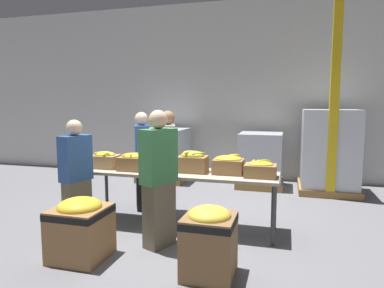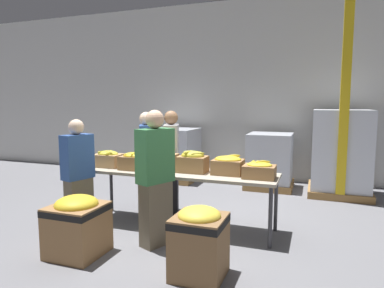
{
  "view_description": "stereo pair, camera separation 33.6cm",
  "coord_description": "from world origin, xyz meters",
  "px_view_note": "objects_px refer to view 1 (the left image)",
  "views": [
    {
      "loc": [
        1.43,
        -4.4,
        1.73
      ],
      "look_at": [
        0.18,
        0.03,
        1.17
      ],
      "focal_mm": 32.0,
      "sensor_mm": 36.0,
      "label": 1
    },
    {
      "loc": [
        1.75,
        -4.3,
        1.73
      ],
      "look_at": [
        0.18,
        0.03,
        1.17
      ],
      "focal_mm": 32.0,
      "sensor_mm": 36.0,
      "label": 2
    }
  ],
  "objects_px": {
    "banana_box_2": "(162,160)",
    "volunteer_3": "(76,178)",
    "volunteer_2": "(142,161)",
    "pallet_stack_1": "(260,160)",
    "banana_box_3": "(193,161)",
    "volunteer_0": "(168,163)",
    "volunteer_1": "(159,180)",
    "banana_box_5": "(260,169)",
    "support_pillar": "(335,87)",
    "sorting_table": "(179,175)",
    "donation_bin_1": "(209,239)",
    "donation_bin_0": "(80,226)",
    "banana_box_4": "(228,164)",
    "banana_box_1": "(134,161)",
    "pallet_stack_0": "(165,155)",
    "banana_box_0": "(105,160)",
    "pallet_stack_2": "(329,152)"
  },
  "relations": [
    {
      "from": "pallet_stack_1",
      "to": "banana_box_1",
      "type": "bearing_deg",
      "value": -119.13
    },
    {
      "from": "banana_box_1",
      "to": "volunteer_1",
      "type": "height_order",
      "value": "volunteer_1"
    },
    {
      "from": "banana_box_2",
      "to": "pallet_stack_1",
      "type": "height_order",
      "value": "pallet_stack_1"
    },
    {
      "from": "sorting_table",
      "to": "pallet_stack_2",
      "type": "distance_m",
      "value": 3.43
    },
    {
      "from": "banana_box_3",
      "to": "support_pillar",
      "type": "xyz_separation_m",
      "value": [
        2.01,
        2.13,
        1.06
      ]
    },
    {
      "from": "volunteer_0",
      "to": "volunteer_3",
      "type": "relative_size",
      "value": 1.06
    },
    {
      "from": "volunteer_3",
      "to": "donation_bin_1",
      "type": "bearing_deg",
      "value": -92.41
    },
    {
      "from": "volunteer_2",
      "to": "volunteer_3",
      "type": "height_order",
      "value": "volunteer_2"
    },
    {
      "from": "volunteer_3",
      "to": "donation_bin_1",
      "type": "relative_size",
      "value": 2.11
    },
    {
      "from": "sorting_table",
      "to": "banana_box_4",
      "type": "distance_m",
      "value": 0.71
    },
    {
      "from": "volunteer_0",
      "to": "volunteer_1",
      "type": "relative_size",
      "value": 0.98
    },
    {
      "from": "volunteer_1",
      "to": "donation_bin_0",
      "type": "bearing_deg",
      "value": 151.11
    },
    {
      "from": "sorting_table",
      "to": "volunteer_0",
      "type": "relative_size",
      "value": 1.68
    },
    {
      "from": "volunteer_2",
      "to": "banana_box_5",
      "type": "bearing_deg",
      "value": 43.03
    },
    {
      "from": "donation_bin_0",
      "to": "pallet_stack_0",
      "type": "bearing_deg",
      "value": 96.73
    },
    {
      "from": "volunteer_2",
      "to": "volunteer_3",
      "type": "bearing_deg",
      "value": -44.17
    },
    {
      "from": "banana_box_3",
      "to": "pallet_stack_0",
      "type": "relative_size",
      "value": 0.34
    },
    {
      "from": "sorting_table",
      "to": "volunteer_1",
      "type": "bearing_deg",
      "value": -92.69
    },
    {
      "from": "sorting_table",
      "to": "volunteer_3",
      "type": "height_order",
      "value": "volunteer_3"
    },
    {
      "from": "banana_box_0",
      "to": "banana_box_3",
      "type": "height_order",
      "value": "banana_box_3"
    },
    {
      "from": "banana_box_0",
      "to": "pallet_stack_0",
      "type": "bearing_deg",
      "value": 92.02
    },
    {
      "from": "volunteer_3",
      "to": "donation_bin_0",
      "type": "distance_m",
      "value": 0.87
    },
    {
      "from": "volunteer_3",
      "to": "donation_bin_1",
      "type": "height_order",
      "value": "volunteer_3"
    },
    {
      "from": "banana_box_2",
      "to": "banana_box_5",
      "type": "xyz_separation_m",
      "value": [
        1.36,
        -0.08,
        -0.05
      ]
    },
    {
      "from": "sorting_table",
      "to": "support_pillar",
      "type": "height_order",
      "value": "support_pillar"
    },
    {
      "from": "banana_box_5",
      "to": "volunteer_2",
      "type": "relative_size",
      "value": 0.25
    },
    {
      "from": "banana_box_2",
      "to": "volunteer_3",
      "type": "relative_size",
      "value": 0.26
    },
    {
      "from": "banana_box_3",
      "to": "pallet_stack_2",
      "type": "xyz_separation_m",
      "value": [
        2.02,
        2.6,
        -0.14
      ]
    },
    {
      "from": "banana_box_0",
      "to": "banana_box_2",
      "type": "bearing_deg",
      "value": 3.15
    },
    {
      "from": "banana_box_5",
      "to": "volunteer_0",
      "type": "relative_size",
      "value": 0.25
    },
    {
      "from": "banana_box_1",
      "to": "volunteer_1",
      "type": "xyz_separation_m",
      "value": [
        0.61,
        -0.61,
        -0.1
      ]
    },
    {
      "from": "volunteer_3",
      "to": "volunteer_0",
      "type": "bearing_deg",
      "value": -21.95
    },
    {
      "from": "banana_box_1",
      "to": "support_pillar",
      "type": "height_order",
      "value": "support_pillar"
    },
    {
      "from": "volunteer_2",
      "to": "banana_box_1",
      "type": "bearing_deg",
      "value": -11.73
    },
    {
      "from": "pallet_stack_2",
      "to": "donation_bin_1",
      "type": "bearing_deg",
      "value": -111.37
    },
    {
      "from": "volunteer_3",
      "to": "pallet_stack_1",
      "type": "height_order",
      "value": "volunteer_3"
    },
    {
      "from": "banana_box_5",
      "to": "pallet_stack_0",
      "type": "height_order",
      "value": "pallet_stack_0"
    },
    {
      "from": "banana_box_3",
      "to": "donation_bin_0",
      "type": "xyz_separation_m",
      "value": [
        -0.95,
        -1.24,
        -0.57
      ]
    },
    {
      "from": "volunteer_3",
      "to": "donation_bin_0",
      "type": "height_order",
      "value": "volunteer_3"
    },
    {
      "from": "volunteer_0",
      "to": "volunteer_1",
      "type": "xyz_separation_m",
      "value": [
        0.31,
        -1.21,
        0.02
      ]
    },
    {
      "from": "pallet_stack_1",
      "to": "banana_box_3",
      "type": "bearing_deg",
      "value": -104.81
    },
    {
      "from": "volunteer_2",
      "to": "support_pillar",
      "type": "distance_m",
      "value": 3.6
    },
    {
      "from": "banana_box_5",
      "to": "pallet_stack_0",
      "type": "xyz_separation_m",
      "value": [
        -2.33,
        2.8,
        -0.33
      ]
    },
    {
      "from": "banana_box_3",
      "to": "volunteer_1",
      "type": "distance_m",
      "value": 0.74
    },
    {
      "from": "volunteer_1",
      "to": "volunteer_2",
      "type": "height_order",
      "value": "volunteer_1"
    },
    {
      "from": "banana_box_1",
      "to": "banana_box_5",
      "type": "height_order",
      "value": "banana_box_1"
    },
    {
      "from": "banana_box_2",
      "to": "volunteer_3",
      "type": "bearing_deg",
      "value": -147.49
    },
    {
      "from": "donation_bin_1",
      "to": "donation_bin_0",
      "type": "bearing_deg",
      "value": -180.0
    },
    {
      "from": "sorting_table",
      "to": "donation_bin_1",
      "type": "distance_m",
      "value": 1.46
    },
    {
      "from": "banana_box_4",
      "to": "banana_box_3",
      "type": "bearing_deg",
      "value": -176.32
    }
  ]
}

